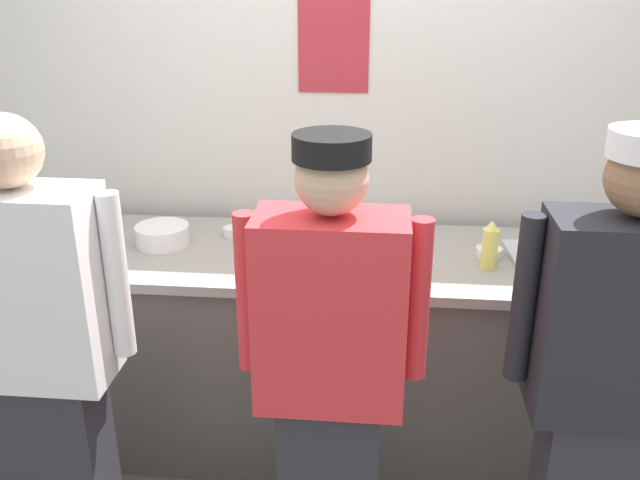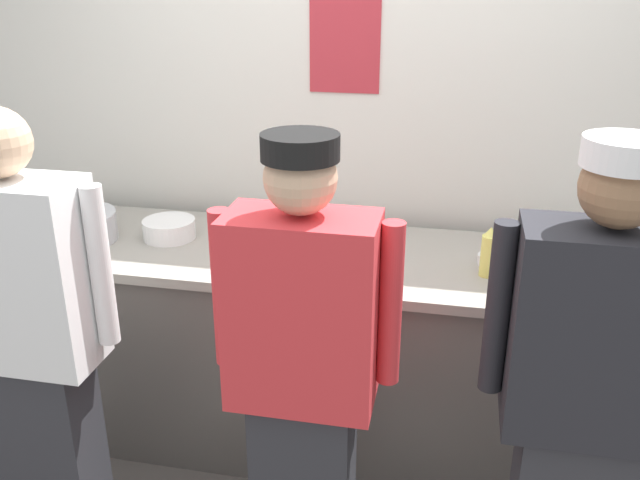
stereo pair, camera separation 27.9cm
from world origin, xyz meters
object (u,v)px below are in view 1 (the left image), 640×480
Objects in this scene: ramekin_red_sauce at (489,252)px; deli_cup at (270,241)px; plate_stack_front at (162,235)px; ramekin_orange_sauce at (320,255)px; squeeze_bottle_primary at (490,246)px; ramekin_yellow_sauce at (366,258)px; chef_near_left at (41,355)px; chef_center at (330,373)px; mixing_bowl_steel at (62,237)px; chef_far_right at (607,384)px; sheet_tray at (563,258)px; ramekin_green_sauce at (232,231)px.

deli_cup is (-0.90, -0.02, 0.02)m from ramekin_red_sauce.
ramekin_orange_sauce is at bearing -9.19° from plate_stack_front.
squeeze_bottle_primary reaches higher than ramekin_yellow_sauce.
chef_center is (0.93, 0.01, -0.01)m from chef_near_left.
ramekin_yellow_sauce is at bearing -7.93° from plate_stack_front.
ramekin_yellow_sauce is at bearing -179.55° from squeeze_bottle_primary.
chef_far_right is at bearing -19.45° from mixing_bowl_steel.
ramekin_red_sauce is at bearing -0.39° from plate_stack_front.
mixing_bowl_steel is 3.45× the size of ramekin_red_sauce.
mixing_bowl_steel is 3.91× the size of ramekin_yellow_sauce.
squeeze_bottle_primary reaches higher than sheet_tray.
ramekin_red_sauce is at bearing 1.47° from deli_cup.
chef_center is 15.76× the size of ramekin_orange_sauce.
chef_center is 1.14m from plate_stack_front.
chef_near_left is 1.24m from ramekin_yellow_sauce.
chef_near_left is at bearing -99.86° from plate_stack_front.
sheet_tray is (0.05, 0.81, 0.07)m from chef_far_right.
chef_near_left is 1.01m from deli_cup.
chef_far_right reaches higher than sheet_tray.
ramekin_yellow_sauce is at bearing 82.99° from chef_center.
chef_far_right is at bearing 0.20° from chef_near_left.
squeeze_bottle_primary is (0.57, 0.70, 0.16)m from chef_center.
squeeze_bottle_primary is at bearing 25.32° from chef_near_left.
chef_near_left is 1.73m from ramekin_red_sauce.
ramekin_orange_sauce is 0.23m from deli_cup.
mixing_bowl_steel is at bearing -164.34° from plate_stack_front.
chef_center reaches higher than sheet_tray.
sheet_tray is at bearing 5.46° from ramekin_orange_sauce.
ramekin_red_sauce is 1.31× the size of ramekin_green_sauce.
plate_stack_front is 2.42× the size of deli_cup.
chef_near_left is 1.77m from chef_far_right.
chef_center is at bearing -97.01° from ramekin_yellow_sauce.
ramekin_red_sauce is (1.37, -0.01, -0.02)m from plate_stack_front.
deli_cup is at bearing 167.54° from ramekin_yellow_sauce.
plate_stack_front is 0.89m from ramekin_yellow_sauce.
plate_stack_front is 0.70m from ramekin_orange_sauce.
ramekin_yellow_sauce reaches higher than ramekin_orange_sauce.
chef_near_left is 15.54× the size of ramekin_red_sauce.
chef_far_right is 4.48× the size of mixing_bowl_steel.
deli_cup is at bearing 5.15° from mixing_bowl_steel.
deli_cup reaches higher than sheet_tray.
deli_cup is at bearing 52.34° from chef_near_left.
plate_stack_front is 0.41m from mixing_bowl_steel.
ramekin_green_sauce is (-0.52, 0.95, 0.09)m from chef_center.
deli_cup is (0.20, -0.16, 0.03)m from ramekin_green_sauce.
ramekin_orange_sauce is (-0.10, 0.71, 0.09)m from chef_center.
mixing_bowl_steel is at bearing 149.07° from chef_center.
chef_far_right reaches higher than chef_center.
chef_far_right is 1.65m from ramekin_green_sauce.
mixing_bowl_steel reaches higher than ramekin_green_sauce.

